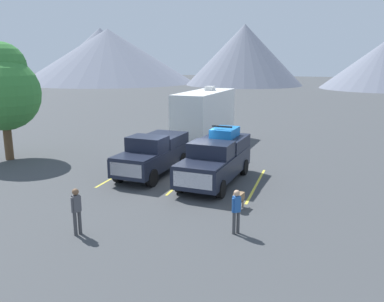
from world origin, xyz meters
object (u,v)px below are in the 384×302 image
(pickup_truck_a, at_px, (153,153))
(dog, at_px, (238,197))
(person_a, at_px, (76,208))
(camper_trailer_a, at_px, (205,114))
(person_b, at_px, (236,209))
(pickup_truck_b, at_px, (216,158))

(pickup_truck_a, distance_m, dog, 6.41)
(person_a, xyz_separation_m, dog, (4.78, 4.02, -0.45))
(camper_trailer_a, bearing_deg, person_a, -89.42)
(pickup_truck_a, xyz_separation_m, person_b, (5.62, -5.90, -0.19))
(pickup_truck_b, bearing_deg, person_b, -68.99)
(camper_trailer_a, distance_m, person_b, 15.49)
(pickup_truck_b, bearing_deg, camper_trailer_a, 109.66)
(person_b, height_order, dog, person_b)
(pickup_truck_b, bearing_deg, pickup_truck_a, 176.08)
(pickup_truck_b, xyz_separation_m, person_a, (-2.99, -7.42, -0.23))
(pickup_truck_a, relative_size, person_b, 3.37)
(person_a, distance_m, dog, 6.26)
(dog, bearing_deg, pickup_truck_a, 145.20)
(pickup_truck_b, xyz_separation_m, camper_trailer_a, (-3.16, 8.84, 0.89))
(pickup_truck_b, height_order, person_b, pickup_truck_b)
(person_b, bearing_deg, pickup_truck_a, 133.62)
(pickup_truck_a, height_order, person_a, pickup_truck_a)
(camper_trailer_a, relative_size, person_b, 5.26)
(person_a, bearing_deg, pickup_truck_b, 68.05)
(camper_trailer_a, distance_m, dog, 13.30)
(person_b, distance_m, dog, 2.33)
(person_a, relative_size, dog, 1.87)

